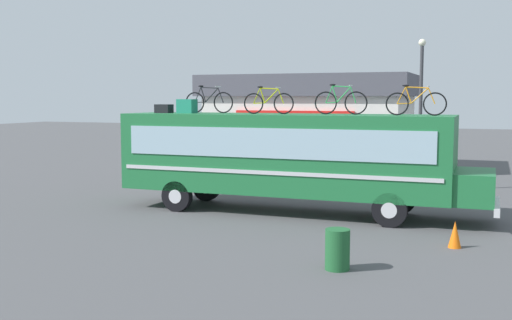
% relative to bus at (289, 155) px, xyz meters
% --- Properties ---
extents(ground_plane, '(120.00, 120.00, 0.00)m').
position_rel_bus_xyz_m(ground_plane, '(-0.20, 0.00, -1.89)').
color(ground_plane, '#4C4C4F').
extents(bus, '(11.90, 2.58, 3.20)m').
position_rel_bus_xyz_m(bus, '(0.00, 0.00, 0.00)').
color(bus, '#1E6B38').
rests_on(bus, ground).
extents(luggage_bag_1, '(0.54, 0.41, 0.30)m').
position_rel_bus_xyz_m(luggage_bag_1, '(-4.54, -0.07, 1.46)').
color(luggage_bag_1, black).
rests_on(luggage_bag_1, bus).
extents(luggage_bag_2, '(0.58, 0.48, 0.48)m').
position_rel_bus_xyz_m(luggage_bag_2, '(-3.72, 0.08, 1.55)').
color(luggage_bag_2, '#1E7F66').
rests_on(luggage_bag_2, bus).
extents(rooftop_bicycle_1, '(1.80, 0.44, 0.96)m').
position_rel_bus_xyz_m(rooftop_bicycle_1, '(-3.06, 0.43, 1.71)').
color(rooftop_bicycle_1, black).
rests_on(rooftop_bicycle_1, bus).
extents(rooftop_bicycle_2, '(1.71, 0.44, 0.90)m').
position_rel_bus_xyz_m(rooftop_bicycle_2, '(-0.68, -0.12, 1.69)').
color(rooftop_bicycle_2, black).
rests_on(rooftop_bicycle_2, bus).
extents(rooftop_bicycle_3, '(1.69, 0.44, 0.96)m').
position_rel_bus_xyz_m(rooftop_bicycle_3, '(1.62, 0.20, 1.71)').
color(rooftop_bicycle_3, black).
rests_on(rooftop_bicycle_3, bus).
extents(rooftop_bicycle_4, '(1.77, 0.44, 0.91)m').
position_rel_bus_xyz_m(rooftop_bicycle_4, '(3.95, -0.13, 1.69)').
color(rooftop_bicycle_4, black).
rests_on(rooftop_bicycle_4, bus).
extents(roadside_building, '(10.96, 6.81, 4.91)m').
position_rel_bus_xyz_m(roadside_building, '(-3.09, 13.41, 0.64)').
color(roadside_building, silver).
rests_on(roadside_building, ground).
extents(trash_bin, '(0.54, 0.54, 0.89)m').
position_rel_bus_xyz_m(trash_bin, '(3.05, -5.99, -1.44)').
color(trash_bin, '#1E592D').
rests_on(trash_bin, ground).
extents(traffic_cone, '(0.32, 0.32, 0.67)m').
position_rel_bus_xyz_m(traffic_cone, '(5.32, -3.02, -1.55)').
color(traffic_cone, orange).
rests_on(traffic_cone, ground).
extents(street_lamp, '(0.29, 0.29, 6.02)m').
position_rel_bus_xyz_m(street_lamp, '(3.42, 6.24, 1.53)').
color(street_lamp, '#38383D').
rests_on(street_lamp, ground).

